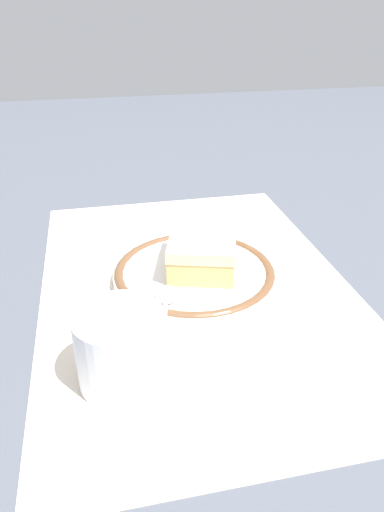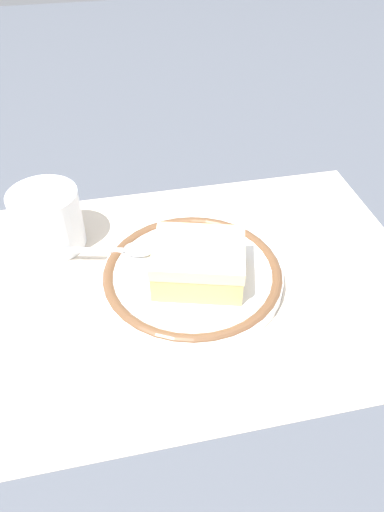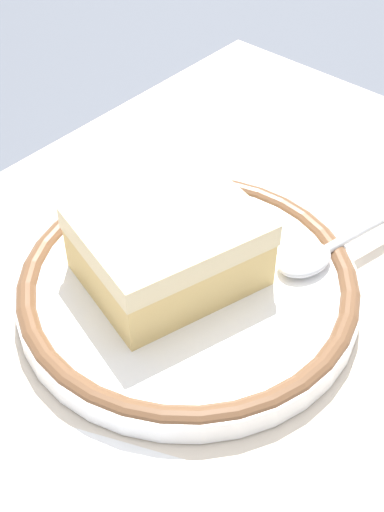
% 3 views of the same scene
% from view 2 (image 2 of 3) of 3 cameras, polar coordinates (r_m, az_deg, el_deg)
% --- Properties ---
extents(ground_plane, '(2.40, 2.40, 0.00)m').
position_cam_2_polar(ground_plane, '(0.53, -1.03, -3.30)').
color(ground_plane, '#4C515B').
extents(placemat, '(0.53, 0.37, 0.00)m').
position_cam_2_polar(placemat, '(0.53, -1.03, -3.24)').
color(placemat, beige).
rests_on(placemat, ground_plane).
extents(plate, '(0.20, 0.20, 0.02)m').
position_cam_2_polar(plate, '(0.53, 0.00, -2.07)').
color(plate, white).
rests_on(plate, placemat).
extents(cake_slice, '(0.11, 0.10, 0.04)m').
position_cam_2_polar(cake_slice, '(0.50, 0.79, -0.79)').
color(cake_slice, '#DBB76B').
rests_on(cake_slice, plate).
extents(spoon, '(0.13, 0.04, 0.01)m').
position_cam_2_polar(spoon, '(0.55, -8.19, 0.79)').
color(spoon, silver).
rests_on(spoon, plate).
extents(cup, '(0.08, 0.08, 0.07)m').
position_cam_2_polar(cup, '(0.58, -16.70, 3.80)').
color(cup, white).
rests_on(cup, placemat).
extents(napkin, '(0.14, 0.13, 0.00)m').
position_cam_2_polar(napkin, '(0.61, 13.34, 2.41)').
color(napkin, white).
rests_on(napkin, placemat).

